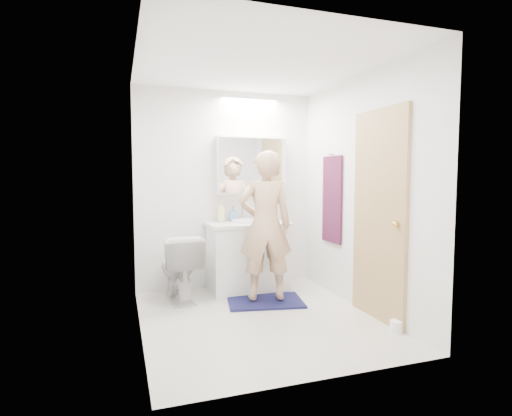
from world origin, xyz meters
name	(u,v)px	position (x,y,z in m)	size (l,w,h in m)	color
floor	(259,318)	(0.00, 0.00, 0.00)	(2.50, 2.50, 0.00)	silver
ceiling	(260,64)	(0.00, 0.00, 2.40)	(2.50, 2.50, 0.00)	white
wall_back	(226,190)	(0.00, 1.25, 1.20)	(2.50, 2.50, 0.00)	white
wall_front	(322,203)	(0.00, -1.25, 1.20)	(2.50, 2.50, 0.00)	white
wall_left	(138,196)	(-1.10, 0.00, 1.20)	(2.50, 2.50, 0.00)	white
wall_right	(360,193)	(1.10, 0.00, 1.20)	(2.50, 2.50, 0.00)	white
vanity_cabinet	(248,258)	(0.18, 0.96, 0.39)	(0.90, 0.55, 0.78)	white
countertop	(247,224)	(0.18, 0.96, 0.80)	(0.95, 0.58, 0.04)	silver
sink_basin	(247,221)	(0.18, 0.99, 0.84)	(0.36, 0.36, 0.03)	white
faucet	(242,214)	(0.18, 1.19, 0.90)	(0.02, 0.02, 0.16)	silver
medicine_cabinet	(251,165)	(0.30, 1.18, 1.50)	(0.88, 0.14, 0.70)	white
mirror_panel	(253,165)	(0.30, 1.10, 1.50)	(0.84, 0.01, 0.66)	silver
toilet	(179,267)	(-0.65, 0.85, 0.37)	(0.41, 0.72, 0.74)	silver
bath_rug	(265,301)	(0.22, 0.45, 0.01)	(0.80, 0.55, 0.02)	#161944
person	(265,225)	(0.22, 0.45, 0.84)	(0.58, 0.38, 1.59)	tan
door	(379,215)	(1.08, -0.35, 1.00)	(0.04, 0.80, 2.00)	tan
door_knob	(396,224)	(1.04, -0.65, 0.95)	(0.06, 0.06, 0.06)	gold
towel	(332,199)	(1.08, 0.55, 1.10)	(0.02, 0.42, 1.00)	black
towel_hook	(332,154)	(1.07, 0.55, 1.62)	(0.02, 0.02, 0.07)	silver
soap_bottle_a	(221,212)	(-0.10, 1.11, 0.94)	(0.10, 0.10, 0.25)	#D1CD87
soap_bottle_b	(233,214)	(0.06, 1.15, 0.91)	(0.08, 0.09, 0.19)	#5280B0
toothbrush_cup	(259,217)	(0.39, 1.12, 0.87)	(0.10, 0.10, 0.10)	#3B5CB3
toilet_paper_roll	(396,326)	(1.04, -0.70, 0.05)	(0.11, 0.11, 0.10)	white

